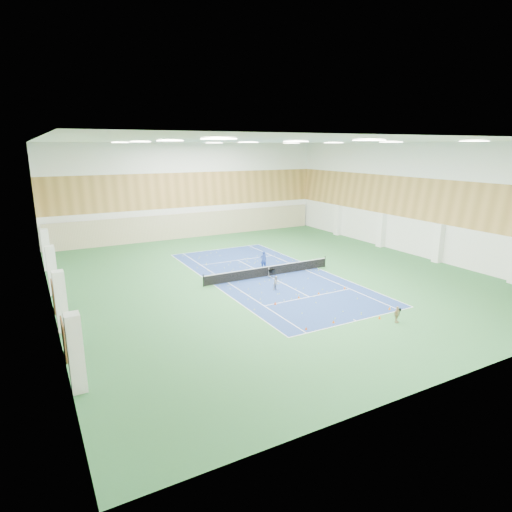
{
  "coord_description": "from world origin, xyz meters",
  "views": [
    {
      "loc": [
        -18.95,
        -32.43,
        11.56
      ],
      "look_at": [
        -1.2,
        0.24,
        2.0
      ],
      "focal_mm": 30.0,
      "sensor_mm": 36.0,
      "label": 1
    }
  ],
  "objects_px": {
    "tennis_net": "(269,270)",
    "child_apron": "(397,314)",
    "coach": "(264,260)",
    "child_court": "(276,283)",
    "ball_cart": "(272,274)"
  },
  "relations": [
    {
      "from": "tennis_net",
      "to": "child_court",
      "type": "bearing_deg",
      "value": -110.91
    },
    {
      "from": "coach",
      "to": "ball_cart",
      "type": "xyz_separation_m",
      "value": [
        -0.83,
        -3.05,
        -0.48
      ]
    },
    {
      "from": "child_court",
      "to": "child_apron",
      "type": "bearing_deg",
      "value": -93.39
    },
    {
      "from": "ball_cart",
      "to": "child_apron",
      "type": "bearing_deg",
      "value": -96.16
    },
    {
      "from": "tennis_net",
      "to": "child_apron",
      "type": "xyz_separation_m",
      "value": [
        2.23,
        -13.35,
        0.03
      ]
    },
    {
      "from": "coach",
      "to": "ball_cart",
      "type": "height_order",
      "value": "coach"
    },
    {
      "from": "child_apron",
      "to": "ball_cart",
      "type": "distance_m",
      "value": 12.94
    },
    {
      "from": "child_court",
      "to": "child_apron",
      "type": "height_order",
      "value": "child_court"
    },
    {
      "from": "coach",
      "to": "child_apron",
      "type": "relative_size",
      "value": 1.52
    },
    {
      "from": "child_court",
      "to": "child_apron",
      "type": "distance_m",
      "value": 10.39
    },
    {
      "from": "tennis_net",
      "to": "coach",
      "type": "bearing_deg",
      "value": 71.31
    },
    {
      "from": "child_court",
      "to": "ball_cart",
      "type": "xyz_separation_m",
      "value": [
        1.37,
        3.0,
        -0.18
      ]
    },
    {
      "from": "coach",
      "to": "child_apron",
      "type": "bearing_deg",
      "value": 100.47
    },
    {
      "from": "child_apron",
      "to": "coach",
      "type": "bearing_deg",
      "value": 86.98
    },
    {
      "from": "coach",
      "to": "child_court",
      "type": "height_order",
      "value": "coach"
    }
  ]
}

